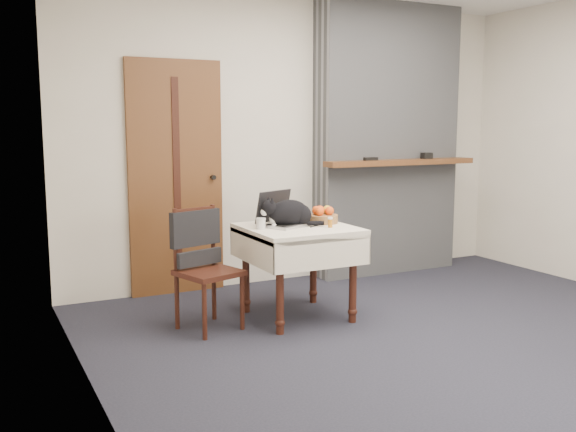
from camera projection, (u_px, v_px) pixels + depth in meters
name	position (u px, v px, depth m)	size (l,w,h in m)	color
ground	(433.00, 338.00, 4.42)	(4.50, 4.50, 0.00)	black
room_shell	(399.00, 81.00, 4.58)	(4.52, 4.01, 2.61)	beige
door	(176.00, 178.00, 5.48)	(0.82, 0.10, 2.00)	brown
chimney	(387.00, 141.00, 6.27)	(1.62, 0.48, 2.60)	gray
side_table	(298.00, 241.00, 4.82)	(0.78, 0.78, 0.70)	#39160F
laptop	(282.00, 217.00, 4.84)	(0.44, 0.42, 0.26)	#B7B7BC
cat	(290.00, 213.00, 4.79)	(0.47, 0.23, 0.23)	black
cream_jar	(261.00, 224.00, 4.68)	(0.07, 0.07, 0.08)	silver
pill_bottle	(330.00, 222.00, 4.75)	(0.04, 0.04, 0.08)	#B46916
fruit_basket	(323.00, 216.00, 4.96)	(0.23, 0.23, 0.13)	olive
desk_clutter	(315.00, 224.00, 4.91)	(0.16, 0.02, 0.01)	black
chair	(201.00, 251.00, 4.59)	(0.49, 0.48, 0.87)	#39160F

